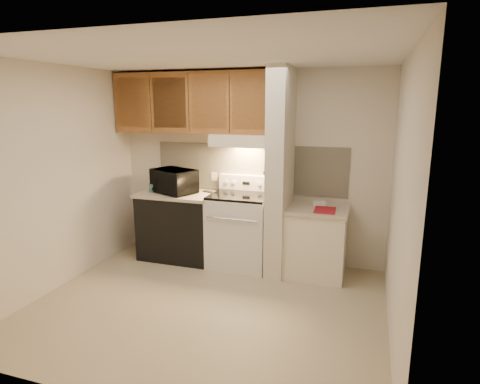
% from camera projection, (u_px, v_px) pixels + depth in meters
% --- Properties ---
extents(floor, '(3.60, 3.60, 0.00)m').
position_uv_depth(floor, '(207.00, 306.00, 4.21)').
color(floor, tan).
rests_on(floor, ground).
extents(ceiling, '(3.60, 3.60, 0.00)m').
position_uv_depth(ceiling, '(202.00, 56.00, 3.67)').
color(ceiling, white).
rests_on(ceiling, wall_back).
extents(wall_back, '(3.60, 2.50, 0.02)m').
position_uv_depth(wall_back, '(248.00, 167.00, 5.33)').
color(wall_back, beige).
rests_on(wall_back, floor).
extents(wall_left, '(0.02, 3.00, 2.50)m').
position_uv_depth(wall_left, '(56.00, 179.00, 4.48)').
color(wall_left, beige).
rests_on(wall_left, floor).
extents(wall_right, '(0.02, 3.00, 2.50)m').
position_uv_depth(wall_right, '(400.00, 203.00, 3.39)').
color(wall_right, beige).
rests_on(wall_right, floor).
extents(backsplash, '(2.60, 0.02, 0.63)m').
position_uv_depth(backsplash, '(248.00, 168.00, 5.32)').
color(backsplash, beige).
rests_on(backsplash, wall_back).
extents(range_body, '(0.76, 0.65, 0.92)m').
position_uv_depth(range_body, '(240.00, 231.00, 5.18)').
color(range_body, silver).
rests_on(range_body, floor).
extents(oven_window, '(0.50, 0.01, 0.30)m').
position_uv_depth(oven_window, '(232.00, 236.00, 4.88)').
color(oven_window, black).
rests_on(oven_window, range_body).
extents(oven_handle, '(0.65, 0.02, 0.02)m').
position_uv_depth(oven_handle, '(231.00, 219.00, 4.80)').
color(oven_handle, silver).
rests_on(oven_handle, range_body).
extents(cooktop, '(0.74, 0.64, 0.03)m').
position_uv_depth(cooktop, '(240.00, 196.00, 5.08)').
color(cooktop, black).
rests_on(cooktop, range_body).
extents(range_backguard, '(0.76, 0.08, 0.20)m').
position_uv_depth(range_backguard, '(247.00, 183.00, 5.32)').
color(range_backguard, silver).
rests_on(range_backguard, range_body).
extents(range_display, '(0.10, 0.01, 0.04)m').
position_uv_depth(range_display, '(246.00, 183.00, 5.28)').
color(range_display, black).
rests_on(range_display, range_backguard).
extents(range_knob_left_outer, '(0.05, 0.02, 0.05)m').
position_uv_depth(range_knob_left_outer, '(226.00, 182.00, 5.36)').
color(range_knob_left_outer, silver).
rests_on(range_knob_left_outer, range_backguard).
extents(range_knob_left_inner, '(0.05, 0.02, 0.05)m').
position_uv_depth(range_knob_left_inner, '(233.00, 182.00, 5.33)').
color(range_knob_left_inner, silver).
rests_on(range_knob_left_inner, range_backguard).
extents(range_knob_right_inner, '(0.05, 0.02, 0.05)m').
position_uv_depth(range_knob_right_inner, '(259.00, 184.00, 5.22)').
color(range_knob_right_inner, silver).
rests_on(range_knob_right_inner, range_backguard).
extents(range_knob_right_outer, '(0.05, 0.02, 0.05)m').
position_uv_depth(range_knob_right_outer, '(267.00, 184.00, 5.19)').
color(range_knob_right_outer, silver).
rests_on(range_knob_right_outer, range_backguard).
extents(dishwasher_front, '(1.00, 0.63, 0.87)m').
position_uv_depth(dishwasher_front, '(179.00, 227.00, 5.46)').
color(dishwasher_front, black).
rests_on(dishwasher_front, floor).
extents(left_countertop, '(1.04, 0.67, 0.04)m').
position_uv_depth(left_countertop, '(178.00, 194.00, 5.36)').
color(left_countertop, '#C2B39A').
rests_on(left_countertop, dishwasher_front).
extents(spoon_rest, '(0.22, 0.15, 0.01)m').
position_uv_depth(spoon_rest, '(210.00, 192.00, 5.37)').
color(spoon_rest, black).
rests_on(spoon_rest, left_countertop).
extents(teal_jar, '(0.11, 0.11, 0.11)m').
position_uv_depth(teal_jar, '(153.00, 188.00, 5.40)').
color(teal_jar, '#2D6560').
rests_on(teal_jar, left_countertop).
extents(outlet, '(0.08, 0.01, 0.12)m').
position_uv_depth(outlet, '(214.00, 176.00, 5.49)').
color(outlet, '#ECE2C8').
rests_on(outlet, backsplash).
extents(microwave, '(0.68, 0.58, 0.32)m').
position_uv_depth(microwave, '(174.00, 181.00, 5.32)').
color(microwave, black).
rests_on(microwave, left_countertop).
extents(partition_pillar, '(0.22, 0.70, 2.50)m').
position_uv_depth(partition_pillar, '(280.00, 173.00, 4.85)').
color(partition_pillar, beige).
rests_on(partition_pillar, floor).
extents(pillar_trim, '(0.01, 0.70, 0.04)m').
position_uv_depth(pillar_trim, '(271.00, 169.00, 4.88)').
color(pillar_trim, '#985E2C').
rests_on(pillar_trim, partition_pillar).
extents(knife_strip, '(0.02, 0.42, 0.04)m').
position_uv_depth(knife_strip, '(270.00, 168.00, 4.83)').
color(knife_strip, black).
rests_on(knife_strip, partition_pillar).
extents(knife_blade_a, '(0.01, 0.03, 0.16)m').
position_uv_depth(knife_blade_a, '(265.00, 178.00, 4.70)').
color(knife_blade_a, silver).
rests_on(knife_blade_a, knife_strip).
extents(knife_handle_a, '(0.02, 0.02, 0.10)m').
position_uv_depth(knife_handle_a, '(265.00, 166.00, 4.66)').
color(knife_handle_a, black).
rests_on(knife_handle_a, knife_strip).
extents(knife_blade_b, '(0.01, 0.04, 0.18)m').
position_uv_depth(knife_blade_b, '(267.00, 178.00, 4.77)').
color(knife_blade_b, silver).
rests_on(knife_blade_b, knife_strip).
extents(knife_handle_b, '(0.02, 0.02, 0.10)m').
position_uv_depth(knife_handle_b, '(267.00, 165.00, 4.74)').
color(knife_handle_b, black).
rests_on(knife_handle_b, knife_strip).
extents(knife_blade_c, '(0.01, 0.04, 0.20)m').
position_uv_depth(knife_blade_c, '(269.00, 177.00, 4.87)').
color(knife_blade_c, silver).
rests_on(knife_blade_c, knife_strip).
extents(knife_handle_c, '(0.02, 0.02, 0.10)m').
position_uv_depth(knife_handle_c, '(269.00, 164.00, 4.81)').
color(knife_handle_c, black).
rests_on(knife_handle_c, knife_strip).
extents(knife_blade_d, '(0.01, 0.04, 0.16)m').
position_uv_depth(knife_blade_d, '(270.00, 175.00, 4.93)').
color(knife_blade_d, silver).
rests_on(knife_blade_d, knife_strip).
extents(knife_handle_d, '(0.02, 0.02, 0.10)m').
position_uv_depth(knife_handle_d, '(270.00, 163.00, 4.88)').
color(knife_handle_d, black).
rests_on(knife_handle_d, knife_strip).
extents(knife_blade_e, '(0.01, 0.04, 0.18)m').
position_uv_depth(knife_blade_e, '(272.00, 174.00, 5.01)').
color(knife_blade_e, silver).
rests_on(knife_blade_e, knife_strip).
extents(knife_handle_e, '(0.02, 0.02, 0.10)m').
position_uv_depth(knife_handle_e, '(272.00, 162.00, 4.97)').
color(knife_handle_e, black).
rests_on(knife_handle_e, knife_strip).
extents(oven_mitt, '(0.03, 0.10, 0.25)m').
position_uv_depth(oven_mitt, '(273.00, 180.00, 5.08)').
color(oven_mitt, slate).
rests_on(oven_mitt, partition_pillar).
extents(right_cab_base, '(0.70, 0.60, 0.81)m').
position_uv_depth(right_cab_base, '(316.00, 243.00, 4.90)').
color(right_cab_base, '#ECE2C8').
rests_on(right_cab_base, floor).
extents(right_countertop, '(0.74, 0.64, 0.04)m').
position_uv_depth(right_countertop, '(317.00, 210.00, 4.80)').
color(right_countertop, '#C2B39A').
rests_on(right_countertop, right_cab_base).
extents(red_folder, '(0.26, 0.34, 0.01)m').
position_uv_depth(red_folder, '(325.00, 210.00, 4.69)').
color(red_folder, maroon).
rests_on(red_folder, right_countertop).
extents(white_box, '(0.18, 0.15, 0.04)m').
position_uv_depth(white_box, '(319.00, 203.00, 4.95)').
color(white_box, white).
rests_on(white_box, right_countertop).
extents(range_hood, '(0.78, 0.44, 0.15)m').
position_uv_depth(range_hood, '(243.00, 140.00, 5.05)').
color(range_hood, '#ECE2C8').
rests_on(range_hood, upper_cabinets).
extents(hood_lip, '(0.78, 0.04, 0.06)m').
position_uv_depth(hood_lip, '(238.00, 145.00, 4.86)').
color(hood_lip, '#ECE2C8').
rests_on(hood_lip, range_hood).
extents(upper_cabinets, '(2.18, 0.33, 0.77)m').
position_uv_depth(upper_cabinets, '(194.00, 103.00, 5.20)').
color(upper_cabinets, '#985E2C').
rests_on(upper_cabinets, wall_back).
extents(cab_door_a, '(0.46, 0.01, 0.63)m').
position_uv_depth(cab_door_a, '(132.00, 103.00, 5.30)').
color(cab_door_a, '#985E2C').
rests_on(cab_door_a, upper_cabinets).
extents(cab_gap_a, '(0.01, 0.01, 0.73)m').
position_uv_depth(cab_gap_a, '(150.00, 103.00, 5.21)').
color(cab_gap_a, black).
rests_on(cab_gap_a, upper_cabinets).
extents(cab_door_b, '(0.46, 0.01, 0.63)m').
position_uv_depth(cab_door_b, '(169.00, 103.00, 5.13)').
color(cab_door_b, '#985E2C').
rests_on(cab_door_b, upper_cabinets).
extents(cab_gap_b, '(0.01, 0.01, 0.73)m').
position_uv_depth(cab_gap_b, '(189.00, 103.00, 5.05)').
color(cab_gap_b, black).
rests_on(cab_gap_b, upper_cabinets).
extents(cab_door_c, '(0.46, 0.01, 0.63)m').
position_uv_depth(cab_door_c, '(209.00, 103.00, 4.97)').
color(cab_door_c, '#985E2C').
rests_on(cab_door_c, upper_cabinets).
extents(cab_gap_c, '(0.01, 0.01, 0.73)m').
position_uv_depth(cab_gap_c, '(229.00, 103.00, 4.88)').
color(cab_gap_c, black).
rests_on(cab_gap_c, upper_cabinets).
extents(cab_door_d, '(0.46, 0.01, 0.63)m').
position_uv_depth(cab_door_d, '(251.00, 103.00, 4.80)').
color(cab_door_d, '#985E2C').
rests_on(cab_door_d, upper_cabinets).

